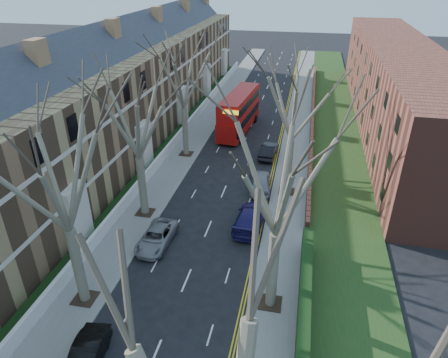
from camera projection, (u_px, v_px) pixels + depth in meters
The scene contains 17 objects.
pavement_left at pixel (208, 120), 53.45m from camera, with size 3.00×102.00×0.12m, color slate.
pavement_right at pixel (298, 127), 51.27m from camera, with size 3.00×102.00×0.12m, color slate.
terrace_left at pixel (125, 94), 45.35m from camera, with size 9.70×78.00×13.60m.
flats_right at pixel (395, 86), 50.27m from camera, with size 13.97×54.00×10.00m.
front_wall_left at pixel (177, 138), 46.61m from camera, with size 0.30×78.00×1.00m.
grass_verge_right at pixel (334, 129), 50.41m from camera, with size 6.00×102.00×0.06m.
tree_left_mid at pixel (55, 163), 20.49m from camera, with size 10.50×10.50×14.71m.
tree_left_far at pixel (134, 108), 29.24m from camera, with size 10.15×10.15×14.22m.
tree_left_dist at pixel (182, 67), 39.40m from camera, with size 10.50×10.50×14.71m.
tree_right_mid at pixel (281, 167), 20.14m from camera, with size 10.50×10.50×14.71m.
tree_right_far at pixel (295, 94), 32.33m from camera, with size 10.15×10.15×14.22m.
double_decker_bus at pixel (239, 113), 49.24m from camera, with size 3.61×11.38×4.67m.
car_left_mid at pixel (86, 358), 20.60m from camera, with size 1.44×4.13×1.36m, color black.
car_left_far at pixel (157, 237), 29.70m from camera, with size 2.12×4.60×1.28m, color gray.
car_right_near at pixel (250, 218), 31.74m from camera, with size 2.13×5.24×1.52m, color #1F1855.
car_right_mid at pixel (260, 182), 36.88m from camera, with size 1.90×4.71×1.61m, color gray.
car_right_far at pixel (268, 151), 43.21m from camera, with size 1.53×4.37×1.44m, color black.
Camera 1 is at (6.63, -10.19, 18.64)m, focal length 32.00 mm.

